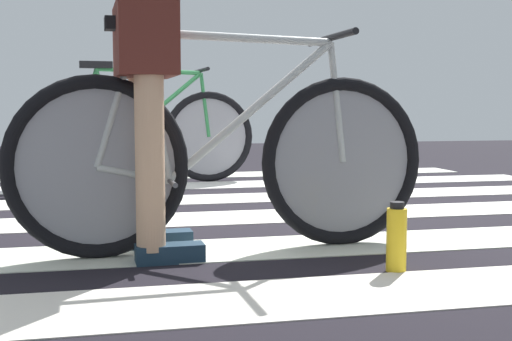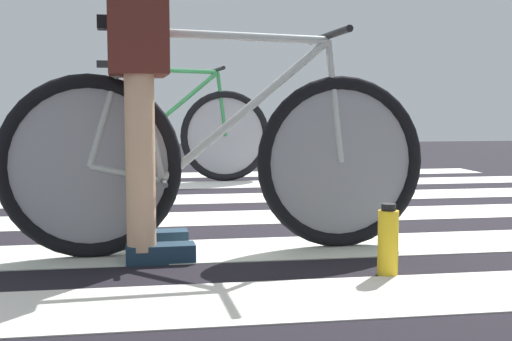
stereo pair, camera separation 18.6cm
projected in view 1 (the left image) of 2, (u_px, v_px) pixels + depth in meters
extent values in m
cube|color=black|center=(224.00, 212.00, 3.84)|extent=(18.00, 14.00, 0.02)
cube|color=beige|center=(328.00, 295.00, 2.09)|extent=(5.20, 0.44, 0.00)
cube|color=beige|center=(254.00, 248.00, 2.78)|extent=(5.20, 0.44, 0.00)
cube|color=silver|center=(247.00, 217.00, 3.58)|extent=(5.20, 0.44, 0.00)
cube|color=beige|center=(211.00, 199.00, 4.29)|extent=(5.20, 0.44, 0.00)
cube|color=silver|center=(215.00, 185.00, 5.06)|extent=(5.20, 0.44, 0.00)
cube|color=beige|center=(170.00, 176.00, 5.72)|extent=(5.20, 0.44, 0.00)
torus|color=black|center=(97.00, 167.00, 2.57)|extent=(0.72, 0.08, 0.72)
torus|color=black|center=(343.00, 162.00, 2.84)|extent=(0.72, 0.08, 0.72)
cylinder|color=gray|center=(97.00, 167.00, 2.57)|extent=(0.61, 0.03, 0.61)
cylinder|color=gray|center=(343.00, 162.00, 2.84)|extent=(0.61, 0.03, 0.61)
cylinder|color=#B7BDBB|center=(237.00, 38.00, 2.67)|extent=(0.80, 0.07, 0.05)
cylinder|color=#B7BDBB|center=(252.00, 110.00, 2.71)|extent=(0.70, 0.06, 0.59)
cylinder|color=#B7BDBB|center=(153.00, 108.00, 2.61)|extent=(0.15, 0.04, 0.59)
cylinder|color=#B7BDBB|center=(134.00, 174.00, 2.61)|extent=(0.29, 0.04, 0.09)
cylinder|color=#B7BDBB|center=(117.00, 100.00, 2.57)|extent=(0.19, 0.03, 0.53)
cylinder|color=#B7BDBB|center=(337.00, 103.00, 2.80)|extent=(0.09, 0.03, 0.50)
cube|color=black|center=(136.00, 24.00, 2.56)|extent=(0.24, 0.10, 0.05)
cylinder|color=black|center=(331.00, 38.00, 2.77)|extent=(0.05, 0.52, 0.03)
cylinder|color=#4C4C51|center=(169.00, 181.00, 2.65)|extent=(0.03, 0.34, 0.02)
cylinder|color=tan|center=(143.00, 129.00, 2.74)|extent=(0.11, 0.11, 0.90)
cylinder|color=tan|center=(150.00, 132.00, 2.47)|extent=(0.11, 0.11, 0.90)
cube|color=#57231D|center=(144.00, 40.00, 2.58)|extent=(0.24, 0.42, 0.28)
cube|color=#1A2F42|center=(161.00, 239.00, 2.81)|extent=(0.26, 0.11, 0.07)
cube|color=#1A2F42|center=(170.00, 253.00, 2.54)|extent=(0.26, 0.11, 0.07)
torus|color=black|center=(76.00, 138.00, 4.98)|extent=(0.72, 0.11, 0.72)
torus|color=black|center=(209.00, 137.00, 5.27)|extent=(0.72, 0.11, 0.72)
cylinder|color=gray|center=(76.00, 138.00, 4.98)|extent=(0.61, 0.05, 0.61)
cylinder|color=gray|center=(209.00, 137.00, 5.27)|extent=(0.61, 0.05, 0.61)
cylinder|color=#308246|center=(150.00, 71.00, 5.09)|extent=(0.80, 0.09, 0.05)
cylinder|color=#308246|center=(158.00, 109.00, 5.14)|extent=(0.70, 0.08, 0.59)
cylinder|color=#308246|center=(105.00, 108.00, 5.02)|extent=(0.16, 0.04, 0.59)
cylinder|color=#308246|center=(95.00, 142.00, 5.03)|extent=(0.29, 0.05, 0.09)
cylinder|color=#308246|center=(86.00, 104.00, 4.98)|extent=(0.19, 0.04, 0.53)
cylinder|color=#308246|center=(205.00, 105.00, 5.24)|extent=(0.09, 0.04, 0.50)
cube|color=black|center=(96.00, 65.00, 4.98)|extent=(0.25, 0.11, 0.05)
cylinder|color=black|center=(201.00, 70.00, 5.21)|extent=(0.06, 0.52, 0.03)
cylinder|color=#4C4C51|center=(114.00, 146.00, 5.07)|extent=(0.04, 0.34, 0.02)
cylinder|color=yellow|center=(396.00, 240.00, 2.39)|extent=(0.07, 0.07, 0.23)
cylinder|color=black|center=(397.00, 205.00, 2.38)|extent=(0.05, 0.05, 0.02)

